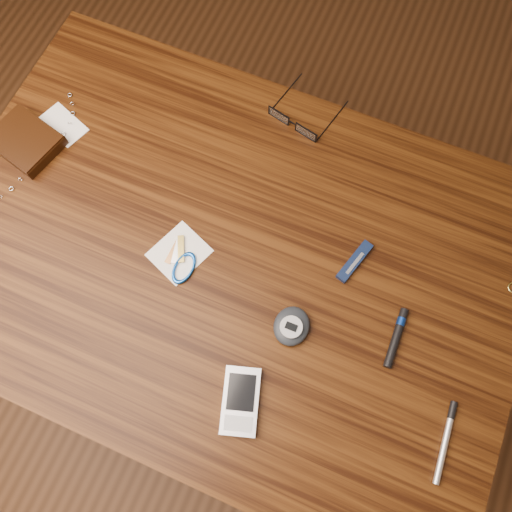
{
  "coord_description": "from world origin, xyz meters",
  "views": [
    {
      "loc": [
        0.15,
        -0.23,
        1.55
      ],
      "look_at": [
        0.05,
        0.01,
        0.76
      ],
      "focal_mm": 35.0,
      "sensor_mm": 36.0,
      "label": 1
    }
  ],
  "objects_px": {
    "notepad_keys": "(182,261)",
    "pocket_knife": "(354,261)",
    "wallet_and_card": "(26,141)",
    "pedometer": "(292,326)",
    "desk": "(231,271)",
    "silver_pen": "(447,435)",
    "eyeglasses": "(294,122)",
    "pda_phone": "(241,401)"
  },
  "relations": [
    {
      "from": "desk",
      "to": "pocket_knife",
      "type": "distance_m",
      "value": 0.24
    },
    {
      "from": "wallet_and_card",
      "to": "pocket_knife",
      "type": "relative_size",
      "value": 1.92
    },
    {
      "from": "wallet_and_card",
      "to": "silver_pen",
      "type": "bearing_deg",
      "value": -12.64
    },
    {
      "from": "pda_phone",
      "to": "wallet_and_card",
      "type": "bearing_deg",
      "value": 153.84
    },
    {
      "from": "notepad_keys",
      "to": "silver_pen",
      "type": "relative_size",
      "value": 0.9
    },
    {
      "from": "pedometer",
      "to": "pocket_knife",
      "type": "relative_size",
      "value": 0.79
    },
    {
      "from": "desk",
      "to": "eyeglasses",
      "type": "height_order",
      "value": "eyeglasses"
    },
    {
      "from": "pda_phone",
      "to": "notepad_keys",
      "type": "distance_m",
      "value": 0.25
    },
    {
      "from": "eyeglasses",
      "to": "notepad_keys",
      "type": "distance_m",
      "value": 0.33
    },
    {
      "from": "pda_phone",
      "to": "pocket_knife",
      "type": "distance_m",
      "value": 0.29
    },
    {
      "from": "eyeglasses",
      "to": "pda_phone",
      "type": "distance_m",
      "value": 0.5
    },
    {
      "from": "desk",
      "to": "pda_phone",
      "type": "xyz_separation_m",
      "value": [
        0.12,
        -0.21,
        0.11
      ]
    },
    {
      "from": "pedometer",
      "to": "pocket_knife",
      "type": "distance_m",
      "value": 0.15
    },
    {
      "from": "wallet_and_card",
      "to": "silver_pen",
      "type": "distance_m",
      "value": 0.86
    },
    {
      "from": "wallet_and_card",
      "to": "eyeglasses",
      "type": "height_order",
      "value": "wallet_and_card"
    },
    {
      "from": "wallet_and_card",
      "to": "pocket_knife",
      "type": "distance_m",
      "value": 0.62
    },
    {
      "from": "desk",
      "to": "pedometer",
      "type": "height_order",
      "value": "pedometer"
    },
    {
      "from": "pda_phone",
      "to": "pedometer",
      "type": "distance_m",
      "value": 0.14
    },
    {
      "from": "notepad_keys",
      "to": "eyeglasses",
      "type": "bearing_deg",
      "value": 76.56
    },
    {
      "from": "notepad_keys",
      "to": "pocket_knife",
      "type": "height_order",
      "value": "pocket_knife"
    },
    {
      "from": "eyeglasses",
      "to": "pocket_knife",
      "type": "height_order",
      "value": "eyeglasses"
    },
    {
      "from": "wallet_and_card",
      "to": "pedometer",
      "type": "distance_m",
      "value": 0.58
    },
    {
      "from": "pda_phone",
      "to": "pocket_knife",
      "type": "height_order",
      "value": "pda_phone"
    },
    {
      "from": "desk",
      "to": "pocket_knife",
      "type": "height_order",
      "value": "pocket_knife"
    },
    {
      "from": "wallet_and_card",
      "to": "pocket_knife",
      "type": "height_order",
      "value": "wallet_and_card"
    },
    {
      "from": "wallet_and_card",
      "to": "silver_pen",
      "type": "relative_size",
      "value": 1.31
    },
    {
      "from": "pda_phone",
      "to": "silver_pen",
      "type": "xyz_separation_m",
      "value": [
        0.3,
        0.07,
        -0.0
      ]
    },
    {
      "from": "eyeglasses",
      "to": "silver_pen",
      "type": "relative_size",
      "value": 1.07
    },
    {
      "from": "desk",
      "to": "silver_pen",
      "type": "height_order",
      "value": "silver_pen"
    },
    {
      "from": "pedometer",
      "to": "wallet_and_card",
      "type": "bearing_deg",
      "value": 167.34
    },
    {
      "from": "pedometer",
      "to": "silver_pen",
      "type": "height_order",
      "value": "pedometer"
    },
    {
      "from": "pocket_knife",
      "to": "silver_pen",
      "type": "height_order",
      "value": "pocket_knife"
    },
    {
      "from": "notepad_keys",
      "to": "pocket_knife",
      "type": "relative_size",
      "value": 1.31
    },
    {
      "from": "pedometer",
      "to": "silver_pen",
      "type": "distance_m",
      "value": 0.28
    },
    {
      "from": "pedometer",
      "to": "notepad_keys",
      "type": "xyz_separation_m",
      "value": [
        -0.21,
        0.03,
        -0.01
      ]
    },
    {
      "from": "pedometer",
      "to": "silver_pen",
      "type": "xyz_separation_m",
      "value": [
        0.27,
        -0.06,
        -0.01
      ]
    },
    {
      "from": "desk",
      "to": "silver_pen",
      "type": "distance_m",
      "value": 0.45
    },
    {
      "from": "wallet_and_card",
      "to": "pocket_knife",
      "type": "bearing_deg",
      "value": 1.56
    },
    {
      "from": "desk",
      "to": "eyeglasses",
      "type": "distance_m",
      "value": 0.3
    },
    {
      "from": "pda_phone",
      "to": "notepad_keys",
      "type": "xyz_separation_m",
      "value": [
        -0.18,
        0.17,
        -0.0
      ]
    },
    {
      "from": "notepad_keys",
      "to": "pocket_knife",
      "type": "xyz_separation_m",
      "value": [
        0.27,
        0.11,
        0.0
      ]
    },
    {
      "from": "desk",
      "to": "wallet_and_card",
      "type": "bearing_deg",
      "value": 173.07
    }
  ]
}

